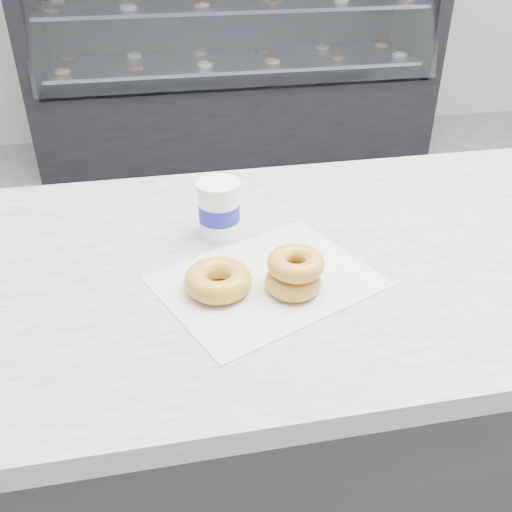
% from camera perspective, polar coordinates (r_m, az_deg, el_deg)
% --- Properties ---
extents(ground, '(5.00, 5.00, 0.00)m').
position_cam_1_polar(ground, '(2.11, 7.50, -11.04)').
color(ground, gray).
rests_on(ground, ground).
extents(counter, '(3.06, 0.76, 0.90)m').
position_cam_1_polar(counter, '(1.41, 16.31, -13.92)').
color(counter, '#333335').
rests_on(counter, ground).
extents(display_case, '(2.40, 0.74, 1.25)m').
position_cam_1_polar(display_case, '(3.72, -2.16, 17.65)').
color(display_case, black).
rests_on(display_case, ground).
extents(wax_paper, '(0.42, 0.37, 0.00)m').
position_cam_1_polar(wax_paper, '(0.95, 1.09, -2.49)').
color(wax_paper, silver).
rests_on(wax_paper, counter).
extents(donut_single, '(0.12, 0.12, 0.04)m').
position_cam_1_polar(donut_single, '(0.92, -3.81, -2.42)').
color(donut_single, gold).
rests_on(donut_single, wax_paper).
extents(donut_stack, '(0.13, 0.13, 0.06)m').
position_cam_1_polar(donut_stack, '(0.91, 3.87, -1.65)').
color(donut_stack, gold).
rests_on(donut_stack, wax_paper).
extents(coffee_cup, '(0.09, 0.09, 0.11)m').
position_cam_1_polar(coffee_cup, '(1.05, -3.71, 4.75)').
color(coffee_cup, white).
rests_on(coffee_cup, counter).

